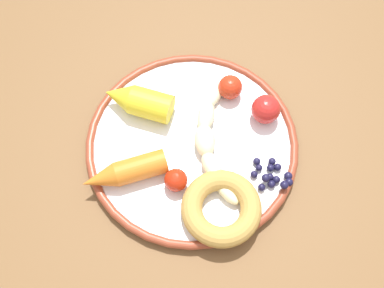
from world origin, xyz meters
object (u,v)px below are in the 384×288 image
dining_table (209,159)px  carrot_yellow (138,101)px  tomato_mid (230,87)px  tomato_near (176,180)px  blueberry_pile (272,175)px  donut (221,208)px  carrot_orange (124,172)px  plate (192,145)px  banana (211,141)px  tomato_far (266,109)px

dining_table → carrot_yellow: (0.06, 0.10, 0.13)m
dining_table → tomato_mid: size_ratio=26.16×
dining_table → tomato_near: bearing=138.6°
blueberry_pile → donut: bearing=113.9°
carrot_orange → donut: carrot_orange is taller
plate → carrot_yellow: 0.10m
blueberry_pile → tomato_mid: size_ratio=1.57×
dining_table → tomato_near: size_ratio=29.35×
tomato_near → donut: bearing=-133.2°
banana → tomato_near: (-0.05, 0.06, 0.00)m
carrot_yellow → tomato_far: (-0.05, -0.18, -0.00)m
plate → tomato_far: tomato_far is taller
plate → carrot_orange: size_ratio=2.54×
dining_table → tomato_near: 0.16m
tomato_far → tomato_near: bearing=119.3°
banana → tomato_far: 0.09m
donut → dining_table: bearing=-5.6°
plate → tomato_far: bearing=-77.4°
plate → blueberry_pile: size_ratio=5.38×
dining_table → donut: 0.18m
carrot_orange → tomato_mid: bearing=-58.3°
carrot_yellow → tomato_near: (-0.13, -0.03, -0.01)m
carrot_yellow → blueberry_pile: carrot_yellow is taller
donut → carrot_orange: bearing=58.7°
dining_table → carrot_orange: carrot_orange is taller
banana → tomato_mid: (0.08, -0.04, 0.01)m
dining_table → banana: (-0.02, 0.01, 0.12)m
dining_table → blueberry_pile: (-0.09, -0.07, 0.12)m
tomato_near → tomato_mid: size_ratio=0.89×
carrot_yellow → tomato_near: size_ratio=3.38×
dining_table → donut: donut is taller
donut → blueberry_pile: donut is taller
banana → blueberry_pile: bearing=-131.3°
dining_table → tomato_near: (-0.07, 0.07, 0.13)m
plate → carrot_yellow: bearing=42.7°
blueberry_pile → tomato_far: size_ratio=1.35×
plate → tomato_mid: bearing=-44.3°
donut → tomato_near: size_ratio=3.34×
plate → carrot_yellow: size_ratio=2.81×
donut → blueberry_pile: 0.09m
donut → tomato_mid: size_ratio=2.98×
carrot_yellow → dining_table: bearing=-119.0°
banana → carrot_yellow: size_ratio=1.84×
tomato_near → tomato_far: (0.08, -0.15, 0.01)m
carrot_orange → carrot_yellow: size_ratio=1.11×
banana → tomato_mid: tomato_mid is taller
banana → blueberry_pile: (-0.07, -0.07, -0.01)m
carrot_yellow → donut: bearing=-154.0°
carrot_yellow → blueberry_pile: 0.22m
dining_table → tomato_far: 0.16m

